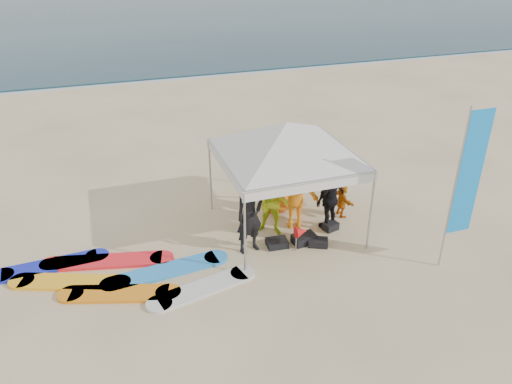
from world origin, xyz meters
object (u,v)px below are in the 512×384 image
object	(u,v)px
person_orange_a	(295,193)
surfboard_spread	(119,276)
person_seated	(342,200)
person_yellow	(272,203)
feather_flag	(468,176)
person_orange_b	(278,180)
person_black_b	(330,198)
marker_pennant	(301,232)
person_black_a	(250,215)
canopy_tent	(287,123)

from	to	relation	value
person_orange_a	surfboard_spread	size ratio (longest dim) A/B	0.37
person_orange_a	person_seated	bearing A→B (deg)	-163.92
person_yellow	feather_flag	size ratio (longest dim) A/B	0.45
feather_flag	person_orange_b	bearing A→B (deg)	129.39
person_yellow	person_black_b	distance (m)	1.47
person_yellow	person_black_b	bearing A→B (deg)	28.52
person_orange_a	person_orange_b	bearing A→B (deg)	-68.21
marker_pennant	surfboard_spread	xyz separation A→B (m)	(-4.17, 0.28, -0.46)
person_black_a	person_yellow	bearing A→B (deg)	20.31
surfboard_spread	feather_flag	bearing A→B (deg)	-14.52
person_black_a	person_yellow	world-z (taller)	person_black_a
canopy_tent	marker_pennant	distance (m)	2.54
person_seated	canopy_tent	xyz separation A→B (m)	(-1.65, -0.08, 2.34)
person_orange_a	person_orange_b	xyz separation A→B (m)	(-0.14, 0.85, -0.01)
canopy_tent	person_seated	bearing A→B (deg)	2.84
feather_flag	person_seated	bearing A→B (deg)	116.22
person_orange_a	feather_flag	bearing A→B (deg)	148.40
person_yellow	marker_pennant	world-z (taller)	person_yellow
feather_flag	person_black_a	bearing A→B (deg)	154.75
person_black_a	person_black_b	bearing A→B (deg)	-6.20
person_black_a	surfboard_spread	distance (m)	3.16
person_orange_a	person_black_b	size ratio (longest dim) A/B	1.15
person_orange_b	person_seated	distance (m)	1.76
person_orange_a	surfboard_spread	xyz separation A→B (m)	(-4.45, -0.77, -0.91)
person_black_a	person_yellow	distance (m)	0.93
person_yellow	person_seated	xyz separation A→B (m)	(2.04, 0.23, -0.38)
person_black_a	canopy_tent	bearing A→B (deg)	15.88
person_seated	feather_flag	world-z (taller)	feather_flag
person_orange_b	feather_flag	distance (m)	4.67
marker_pennant	canopy_tent	bearing A→B (deg)	89.95
person_seated	marker_pennant	bearing A→B (deg)	125.09
person_black_a	canopy_tent	world-z (taller)	canopy_tent
canopy_tent	surfboard_spread	xyz separation A→B (m)	(-4.17, -0.78, -2.77)
feather_flag	surfboard_spread	world-z (taller)	feather_flag
person_orange_b	marker_pennant	world-z (taller)	person_orange_b
person_orange_a	canopy_tent	size ratio (longest dim) A/B	0.44
person_black_b	person_yellow	bearing A→B (deg)	-30.74
feather_flag	marker_pennant	xyz separation A→B (m)	(-2.99, 1.57, -1.71)
canopy_tent	person_black_b	bearing A→B (deg)	-17.39
person_black_b	person_orange_a	bearing A→B (deg)	-45.91
person_black_a	marker_pennant	size ratio (longest dim) A/B	2.94
canopy_tent	marker_pennant	bearing A→B (deg)	-90.05
person_orange_a	feather_flag	world-z (taller)	feather_flag
person_yellow	feather_flag	world-z (taller)	feather_flag
surfboard_spread	person_orange_a	bearing A→B (deg)	9.88
person_orange_a	person_black_b	xyz separation A→B (m)	(0.80, -0.33, -0.13)
feather_flag	marker_pennant	world-z (taller)	feather_flag
surfboard_spread	person_black_a	bearing A→B (deg)	1.75
person_seated	canopy_tent	bearing A→B (deg)	93.27
surfboard_spread	canopy_tent	bearing A→B (deg)	10.58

